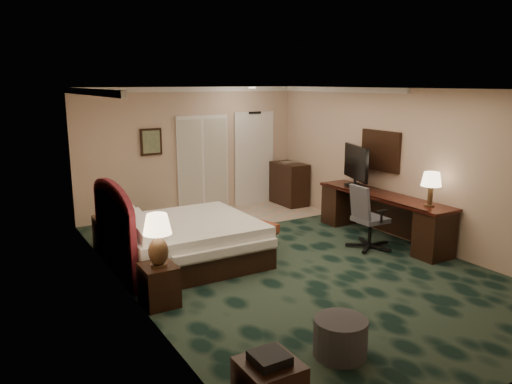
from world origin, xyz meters
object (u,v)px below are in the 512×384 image
lamp_near (158,240)px  nightstand_near (159,285)px  desk_chair (371,216)px  bed_bench (240,233)px  desk (382,217)px  nightstand_far (109,233)px  lamp_far (109,200)px  bed (187,242)px  tv (356,167)px  ottoman (340,337)px  minibar (289,184)px

lamp_near → nightstand_near: bearing=98.0°
desk_chair → bed_bench: bearing=148.6°
nightstand_near → lamp_near: 0.60m
desk → lamp_near: bearing=-172.0°
nightstand_far → desk: 4.82m
lamp_far → desk: size_ratio=0.21×
bed → nightstand_far: size_ratio=3.70×
nightstand_near → nightstand_far: (0.01, 2.50, 0.02)m
nightstand_near → bed_bench: size_ratio=0.37×
bed → desk: (3.52, -0.66, 0.08)m
nightstand_near → desk_chair: 3.91m
nightstand_near → desk: (4.44, 0.60, 0.15)m
lamp_far → lamp_near: bearing=-90.9°
bed → tv: size_ratio=2.03×
nightstand_near → tv: bearing=16.6°
lamp_far → bed_bench: bearing=-25.3°
desk → ottoman: bearing=-139.9°
bed_bench → minibar: 3.21m
bed_bench → desk: desk is taller
ottoman → desk_chair: size_ratio=0.50×
desk_chair → minibar: size_ratio=1.14×
nightstand_far → tv: tv is taller
nightstand_near → desk: desk is taller
ottoman → tv: tv is taller
nightstand_near → nightstand_far: size_ratio=0.94×
tv → desk_chair: bearing=-98.1°
nightstand_near → nightstand_far: 2.50m
lamp_far → tv: tv is taller
tv → desk_chair: 1.32m
bed → lamp_far: (-0.88, 1.22, 0.53)m
desk → minibar: (0.02, 3.01, 0.07)m
tv → bed: bearing=-159.6°
nightstand_far → nightstand_near: bearing=-90.3°
desk_chair → tv: bearing=64.3°
lamp_far → desk_chair: 4.42m
bed → ottoman: bed is taller
lamp_near → ottoman: size_ratio=1.20×
tv → ottoman: bearing=-113.6°
ottoman → tv: size_ratio=0.55×
bed_bench → desk: 2.60m
lamp_near → minibar: lamp_near is taller
bed → nightstand_near: bearing=-126.1°
lamp_near → desk: 4.50m
bed → ottoman: bearing=-85.1°
lamp_near → desk: size_ratio=0.24×
bed_bench → tv: bearing=-21.6°
lamp_far → bed: bearing=-54.2°
bed_bench → lamp_far: bearing=138.4°
bed → tv: tv is taller
nightstand_near → tv: (4.41, 1.32, 0.97)m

